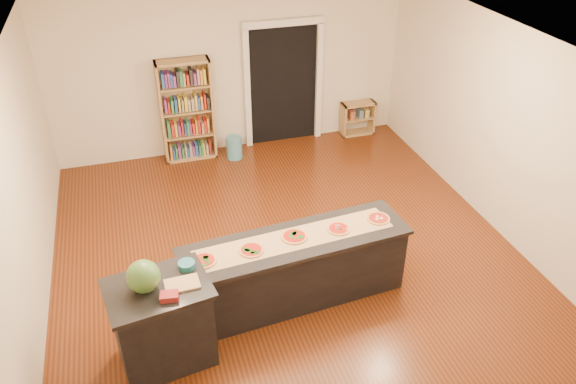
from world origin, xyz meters
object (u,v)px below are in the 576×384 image
object	(u,v)px
side_counter	(163,323)
bookshelf	(187,111)
low_shelf	(358,118)
waste_bin	(234,147)
watermelon	(143,276)
kitchen_island	(295,269)

from	to	relation	value
side_counter	bookshelf	distance (m)	4.49
low_shelf	waste_bin	size ratio (longest dim) A/B	1.56
watermelon	low_shelf	bearing A→B (deg)	46.89
low_shelf	watermelon	xyz separation A→B (m)	(-4.12, -4.41, 0.85)
bookshelf	low_shelf	world-z (taller)	bookshelf
bookshelf	waste_bin	world-z (taller)	bookshelf
side_counter	watermelon	distance (m)	0.67
side_counter	watermelon	size ratio (longest dim) A/B	3.10
kitchen_island	side_counter	distance (m)	1.65
side_counter	low_shelf	xyz separation A→B (m)	(4.02, 4.41, -0.19)
bookshelf	low_shelf	size ratio (longest dim) A/B	2.80
kitchen_island	side_counter	world-z (taller)	side_counter
bookshelf	waste_bin	distance (m)	1.01
side_counter	watermelon	bearing A→B (deg)	171.64
kitchen_island	waste_bin	bearing A→B (deg)	84.40
side_counter	low_shelf	size ratio (longest dim) A/B	1.63
waste_bin	side_counter	bearing A→B (deg)	-111.39
bookshelf	low_shelf	distance (m)	3.16
side_counter	waste_bin	bearing A→B (deg)	59.85
kitchen_island	watermelon	world-z (taller)	watermelon
waste_bin	watermelon	size ratio (longest dim) A/B	1.22
bookshelf	watermelon	size ratio (longest dim) A/B	5.33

